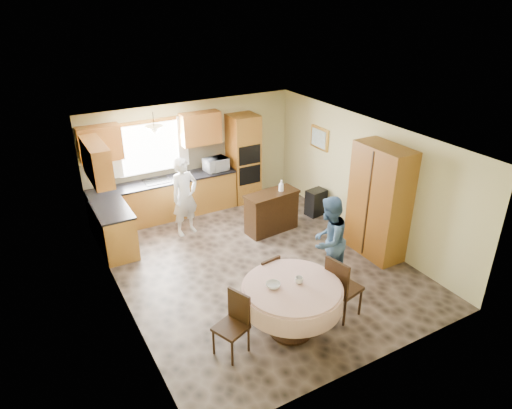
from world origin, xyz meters
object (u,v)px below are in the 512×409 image
object	(u,v)px
oven_tower	(244,159)
chair_left	(234,321)
chair_back	(267,277)
person_dining	(328,241)
person_sink	(185,197)
cupboard	(379,202)
dining_table	(292,296)
chair_right	(341,285)
sideboard	(271,213)

from	to	relation	value
oven_tower	chair_left	xyz separation A→B (m)	(-2.56, -4.51, -0.53)
oven_tower	chair_back	distance (m)	4.15
chair_left	person_dining	distance (m)	2.35
chair_left	chair_back	world-z (taller)	chair_left
chair_left	person_sink	bearing A→B (deg)	147.27
cupboard	chair_back	xyz separation A→B (m)	(-2.66, -0.33, -0.61)
oven_tower	person_sink	distance (m)	2.08
person_sink	person_dining	distance (m)	3.24
dining_table	chair_left	size ratio (longest dim) A/B	1.56
chair_left	chair_right	size ratio (longest dim) A/B	0.88
chair_left	person_dining	size ratio (longest dim) A/B	0.59
oven_tower	chair_right	xyz separation A→B (m)	(-0.78, -4.66, -0.46)
dining_table	person_dining	bearing A→B (deg)	32.54
chair_right	oven_tower	bearing A→B (deg)	-22.15
sideboard	person_dining	bearing A→B (deg)	-98.64
cupboard	chair_right	bearing A→B (deg)	-146.91
person_sink	chair_right	bearing A→B (deg)	-87.91
chair_left	person_sink	xyz separation A→B (m)	(0.69, 3.62, 0.32)
oven_tower	sideboard	bearing A→B (deg)	-98.07
sideboard	chair_back	distance (m)	2.48
cupboard	chair_right	world-z (taller)	cupboard
oven_tower	chair_back	bearing A→B (deg)	-112.84
sideboard	cupboard	world-z (taller)	cupboard
chair_left	chair_back	distance (m)	1.21
sideboard	dining_table	world-z (taller)	dining_table
oven_tower	chair_back	world-z (taller)	oven_tower
oven_tower	person_dining	bearing A→B (deg)	-95.31
oven_tower	chair_right	world-z (taller)	oven_tower
cupboard	dining_table	world-z (taller)	cupboard
chair_right	person_dining	world-z (taller)	person_dining
cupboard	dining_table	size ratio (longest dim) A/B	1.48
cupboard	chair_back	world-z (taller)	cupboard
oven_tower	cupboard	bearing A→B (deg)	-72.80
sideboard	person_sink	bearing A→B (deg)	147.79
chair_left	chair_right	bearing A→B (deg)	63.31
dining_table	person_sink	distance (m)	3.70
person_dining	chair_right	bearing A→B (deg)	38.02
person_sink	cupboard	bearing A→B (deg)	-55.03
dining_table	chair_back	size ratio (longest dim) A/B	1.66
chair_back	person_dining	distance (m)	1.29
cupboard	sideboard	bearing A→B (deg)	126.86
cupboard	chair_back	distance (m)	2.75
chair_right	person_sink	distance (m)	3.92
cupboard	person_dining	xyz separation A→B (m)	(-1.42, -0.31, -0.29)
sideboard	chair_right	distance (m)	3.01
cupboard	chair_left	world-z (taller)	cupboard
sideboard	person_dining	xyz separation A→B (m)	(-0.11, -2.06, 0.40)
dining_table	chair_right	distance (m)	0.86
chair_back	chair_right	world-z (taller)	chair_right
person_dining	dining_table	bearing A→B (deg)	6.27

